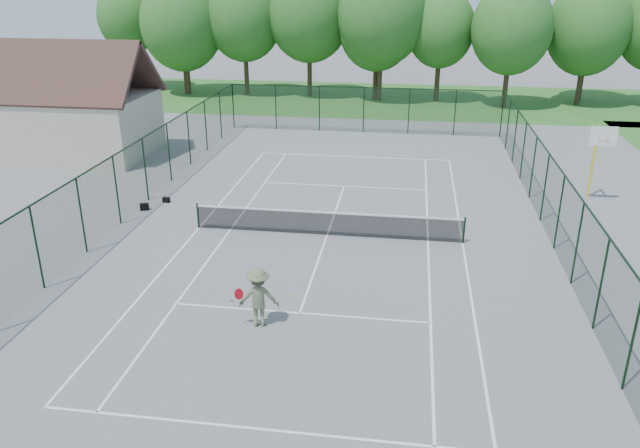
{
  "coord_description": "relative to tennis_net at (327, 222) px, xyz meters",
  "views": [
    {
      "loc": [
        3.17,
        -23.44,
        10.09
      ],
      "look_at": [
        0.0,
        -2.0,
        1.3
      ],
      "focal_mm": 35.0,
      "sensor_mm": 36.0,
      "label": 1
    }
  ],
  "objects": [
    {
      "name": "fence_enclosure",
      "position": [
        0.0,
        0.0,
        0.98
      ],
      "size": [
        18.05,
        36.05,
        3.02
      ],
      "color": "#1A3620",
      "rests_on": "ground"
    },
    {
      "name": "grass_far",
      "position": [
        0.0,
        30.0,
        -0.57
      ],
      "size": [
        80.0,
        16.0,
        0.01
      ],
      "primitive_type": "cube",
      "color": "#38742B",
      "rests_on": "ground"
    },
    {
      "name": "tennis_player",
      "position": [
        -1.11,
        -7.26,
        0.38
      ],
      "size": [
        1.84,
        0.95,
        1.9
      ],
      "color": "#646B4A",
      "rests_on": "ground"
    },
    {
      "name": "tennis_net",
      "position": [
        0.0,
        0.0,
        0.0
      ],
      "size": [
        11.08,
        0.08,
        1.1
      ],
      "color": "black",
      "rests_on": "ground"
    },
    {
      "name": "tree_line_far",
      "position": [
        0.0,
        30.0,
        5.42
      ],
      "size": [
        39.4,
        6.4,
        9.7
      ],
      "color": "#412F1D",
      "rests_on": "ground"
    },
    {
      "name": "basketball_goal",
      "position": [
        11.8,
        6.05,
        1.99
      ],
      "size": [
        1.2,
        1.43,
        3.65
      ],
      "color": "yellow",
      "rests_on": "ground"
    },
    {
      "name": "sports_bag_b",
      "position": [
        -8.04,
        2.81,
        -0.45
      ],
      "size": [
        0.35,
        0.25,
        0.25
      ],
      "primitive_type": "cube",
      "rotation": [
        0.0,
        0.0,
        -0.2
      ],
      "color": "black",
      "rests_on": "ground"
    },
    {
      "name": "court_lines",
      "position": [
        0.0,
        0.0,
        -0.57
      ],
      "size": [
        11.05,
        23.85,
        0.01
      ],
      "color": "white",
      "rests_on": "ground"
    },
    {
      "name": "sports_bag_a",
      "position": [
        -8.63,
        1.69,
        -0.42
      ],
      "size": [
        0.44,
        0.34,
        0.31
      ],
      "primitive_type": "cube",
      "rotation": [
        0.0,
        0.0,
        0.33
      ],
      "color": "black",
      "rests_on": "ground"
    },
    {
      "name": "ground",
      "position": [
        0.0,
        0.0,
        -0.58
      ],
      "size": [
        140.0,
        140.0,
        0.0
      ],
      "primitive_type": "plane",
      "color": "slate",
      "rests_on": "ground"
    },
    {
      "name": "utility_building",
      "position": [
        -16.0,
        10.0,
        2.54
      ],
      "size": [
        8.6,
        6.27,
        6.63
      ],
      "color": "beige",
      "rests_on": "ground"
    }
  ]
}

